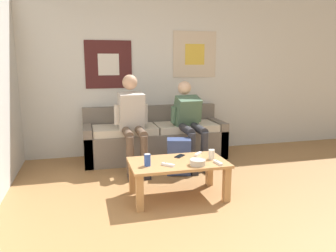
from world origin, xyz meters
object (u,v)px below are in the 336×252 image
couch (155,139)px  game_controller_far_center (198,154)px  person_seated_teen (189,119)px  game_controller_near_right (218,163)px  cell_phone (180,156)px  person_seated_adult (132,118)px  pillar_candle (212,154)px  drink_can_blue (147,160)px  backpack (179,157)px  coffee_table (178,168)px  game_controller_near_left (168,165)px  ceramic_bowl (198,162)px

couch → game_controller_far_center: (0.21, -1.33, 0.13)m
person_seated_teen → game_controller_near_right: 1.36m
couch → cell_phone: bearing=-90.4°
person_seated_adult → pillar_candle: bearing=-58.7°
drink_can_blue → game_controller_far_center: size_ratio=0.96×
person_seated_adult → backpack: bearing=-37.9°
coffee_table → game_controller_near_right: (0.38, -0.19, 0.08)m
person_seated_adult → game_controller_near_left: size_ratio=10.04×
pillar_candle → ceramic_bowl: bearing=-143.2°
game_controller_near_right → coffee_table: bearing=153.7°
pillar_candle → coffee_table: bearing=178.3°
couch → coffee_table: 1.51m
coffee_table → cell_phone: bearing=67.8°
game_controller_near_right → backpack: bearing=100.0°
person_seated_adult → backpack: size_ratio=2.73×
couch → drink_can_blue: (-0.42, -1.58, 0.18)m
backpack → drink_can_blue: 0.99m
drink_can_blue → cell_phone: bearing=29.6°
person_seated_adult → drink_can_blue: (-0.03, -1.19, -0.23)m
coffee_table → person_seated_teen: (0.50, 1.14, 0.32)m
person_seated_adult → cell_phone: bearing=-68.2°
backpack → game_controller_near_left: 0.93m
cell_phone → game_controller_near_left: bearing=-125.9°
pillar_candle → game_controller_far_center: pillar_candle is taller
cell_phone → game_controller_far_center: bearing=2.5°
pillar_candle → game_controller_near_right: (0.00, -0.18, -0.04)m
person_seated_adult → cell_phone: size_ratio=8.87×
pillar_candle → cell_phone: (-0.31, 0.18, -0.05)m
game_controller_near_left → game_controller_near_right: (0.52, -0.06, 0.00)m
game_controller_near_right → cell_phone: game_controller_near_right is taller
ceramic_bowl → game_controller_near_left: (-0.30, 0.05, -0.02)m
couch → drink_can_blue: bearing=-104.9°
person_seated_teen → game_controller_far_center: 1.02m
game_controller_near_right → cell_phone: 0.47m
person_seated_teen → pillar_candle: 1.18m
couch → game_controller_near_right: 1.73m
pillar_candle → drink_can_blue: bearing=-175.5°
person_seated_adult → backpack: 0.83m
backpack → pillar_candle: size_ratio=3.99×
couch → game_controller_near_left: (-0.22, -1.63, 0.13)m
person_seated_adult → game_controller_far_center: bearing=-57.4°
drink_can_blue → cell_phone: 0.48m
ceramic_bowl → game_controller_far_center: size_ratio=1.30×
drink_can_blue → game_controller_near_right: drink_can_blue is taller
ceramic_bowl → pillar_candle: size_ratio=1.44×
backpack → cell_phone: backpack is taller
person_seated_teen → game_controller_near_left: 1.44m
ceramic_bowl → drink_can_blue: bearing=168.0°
person_seated_adult → pillar_candle: size_ratio=10.91×
game_controller_far_center → person_seated_teen: bearing=77.7°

